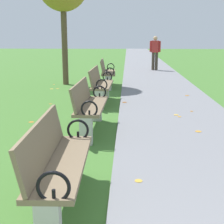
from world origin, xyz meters
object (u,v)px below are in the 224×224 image
park_bench_4 (100,84)px  pedestrian_walking (155,51)px  park_bench_2 (58,162)px  park_bench_3 (89,105)px  park_bench_5 (107,72)px

park_bench_4 → pedestrian_walking: size_ratio=0.99×
park_bench_2 → pedestrian_walking: size_ratio=1.00×
park_bench_3 → park_bench_5: size_ratio=0.99×
park_bench_3 → park_bench_5: same height
park_bench_5 → pedestrian_walking: pedestrian_walking is taller
park_bench_3 → pedestrian_walking: size_ratio=0.99×
park_bench_2 → park_bench_4: bearing=90.0°
park_bench_2 → park_bench_3: 2.67m
park_bench_3 → pedestrian_walking: (2.00, 10.35, 0.44)m
pedestrian_walking → park_bench_2: bearing=-98.7°
park_bench_2 → pedestrian_walking: (2.00, 13.02, 0.44)m
park_bench_2 → pedestrian_walking: pedestrian_walking is taller
park_bench_5 → park_bench_4: bearing=-90.0°
park_bench_3 → park_bench_5: bearing=90.0°
park_bench_3 → pedestrian_walking: bearing=79.1°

